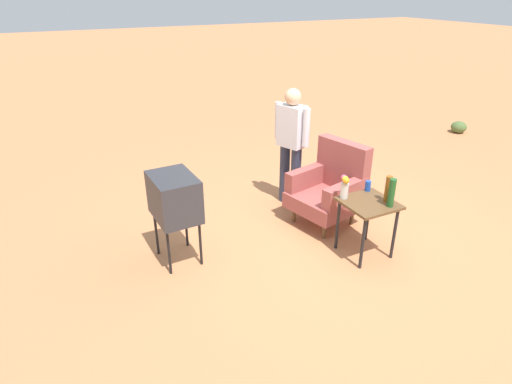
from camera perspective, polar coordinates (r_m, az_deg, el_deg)
The scene contains 10 objects.
ground_plane at distance 5.55m, azimuth 9.87°, elevation -5.39°, with size 60.00×60.00×0.00m, color #C17A4C.
armchair at distance 5.60m, azimuth 9.80°, elevation 0.73°, with size 0.92×0.93×1.06m.
side_table at distance 4.96m, azimuth 14.63°, elevation -2.32°, with size 0.56×0.56×0.67m.
tv_on_stand at distance 4.68m, azimuth -10.75°, elevation -0.74°, with size 0.62×0.47×1.03m.
person_standing at distance 5.87m, azimuth 4.70°, elevation 6.83°, with size 0.54×0.33×1.64m.
soda_can_blue at distance 5.16m, azimuth 14.62°, elevation 0.80°, with size 0.07×0.07×0.12m, color blue.
bottle_wine_green at distance 4.82m, azimuth 17.54°, elevation -0.11°, with size 0.07×0.07×0.32m, color #1E5623.
bottle_tall_amber at distance 4.92m, azimuth 17.10°, elevation 0.39°, with size 0.07×0.07×0.30m, color brown.
flower_vase at distance 4.88m, azimuth 11.67°, elevation 0.80°, with size 0.14×0.09×0.27m.
shrub_near at distance 10.14m, azimuth 25.29°, elevation 7.79°, with size 0.31×0.31×0.24m, color #516B38.
Camera 1 is at (3.75, -2.94, 2.84)m, focal length 30.17 mm.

